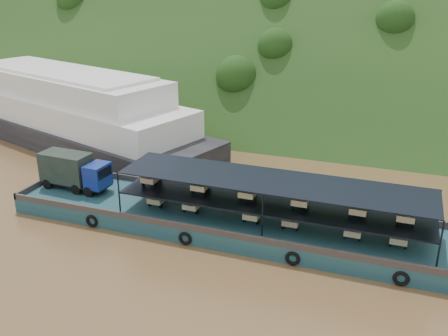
% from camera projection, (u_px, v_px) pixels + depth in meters
% --- Properties ---
extents(ground, '(160.00, 160.00, 0.00)m').
position_uv_depth(ground, '(234.00, 220.00, 40.29)').
color(ground, brown).
rests_on(ground, ground).
extents(hillside, '(140.00, 39.60, 39.60)m').
position_uv_depth(hillside, '(316.00, 113.00, 71.81)').
color(hillside, '#1C3714').
rests_on(hillside, ground).
extents(cargo_barge, '(35.00, 7.18, 4.54)m').
position_uv_depth(cargo_barge, '(216.00, 214.00, 38.97)').
color(cargo_barge, '#15394C').
rests_on(cargo_barge, ground).
extents(passenger_ferry, '(42.69, 22.55, 8.40)m').
position_uv_depth(passenger_ferry, '(65.00, 110.00, 59.08)').
color(passenger_ferry, black).
rests_on(passenger_ferry, ground).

